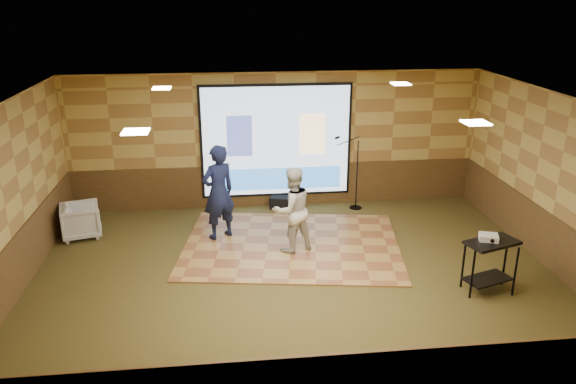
{
  "coord_description": "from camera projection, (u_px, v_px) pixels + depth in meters",
  "views": [
    {
      "loc": [
        -1.09,
        -8.45,
        4.62
      ],
      "look_at": [
        -0.05,
        0.7,
        1.3
      ],
      "focal_mm": 35.0,
      "sensor_mm": 36.0,
      "label": 1
    }
  ],
  "objects": [
    {
      "name": "player_left",
      "position": [
        218.0,
        192.0,
        10.77
      ],
      "size": [
        0.82,
        0.73,
        1.87
      ],
      "primitive_type": "imported",
      "rotation": [
        0.0,
        0.0,
        3.68
      ],
      "color": "#13193C",
      "rests_on": "dance_floor"
    },
    {
      "name": "duffel_bag",
      "position": [
        280.0,
        202.0,
        12.58
      ],
      "size": [
        0.5,
        0.4,
        0.27
      ],
      "primitive_type": "cube",
      "rotation": [
        0.0,
        0.0,
        -0.29
      ],
      "color": "black",
      "rests_on": "ground"
    },
    {
      "name": "mic_stand",
      "position": [
        354.0,
        187.0,
        12.46
      ],
      "size": [
        0.66,
        0.27,
        1.68
      ],
      "rotation": [
        0.0,
        0.0,
        0.31
      ],
      "color": "black",
      "rests_on": "ground"
    },
    {
      "name": "downlight_nw",
      "position": [
        162.0,
        88.0,
        10.02
      ],
      "size": [
        0.32,
        0.32,
        0.02
      ],
      "primitive_type": "cube",
      "color": "#FFE7BF",
      "rests_on": "room_shell"
    },
    {
      "name": "projector",
      "position": [
        489.0,
        237.0,
        8.87
      ],
      "size": [
        0.35,
        0.32,
        0.1
      ],
      "primitive_type": "cube",
      "rotation": [
        0.0,
        0.0,
        -0.34
      ],
      "color": "silver",
      "rests_on": "av_table"
    },
    {
      "name": "downlight_sw",
      "position": [
        136.0,
        132.0,
        6.94
      ],
      "size": [
        0.32,
        0.32,
        0.02
      ],
      "primitive_type": "cube",
      "color": "#FFE7BF",
      "rests_on": "room_shell"
    },
    {
      "name": "av_table",
      "position": [
        490.0,
        257.0,
        8.94
      ],
      "size": [
        0.84,
        0.44,
        0.89
      ],
      "rotation": [
        0.0,
        0.0,
        0.33
      ],
      "color": "black",
      "rests_on": "ground"
    },
    {
      "name": "room_shell",
      "position": [
        296.0,
        160.0,
        8.87
      ],
      "size": [
        9.04,
        7.04,
        3.02
      ],
      "color": "tan",
      "rests_on": "ground"
    },
    {
      "name": "player_right",
      "position": [
        292.0,
        210.0,
        10.26
      ],
      "size": [
        0.95,
        0.86,
        1.61
      ],
      "primitive_type": "imported",
      "rotation": [
        0.0,
        0.0,
        3.52
      ],
      "color": "beige",
      "rests_on": "dance_floor"
    },
    {
      "name": "dance_floor",
      "position": [
        292.0,
        245.0,
        10.77
      ],
      "size": [
        4.5,
        3.69,
        0.03
      ],
      "primitive_type": "cube",
      "rotation": [
        0.0,
        0.0,
        -0.15
      ],
      "color": "#A6793D",
      "rests_on": "ground"
    },
    {
      "name": "wainscot_back",
      "position": [
        276.0,
        185.0,
        12.67
      ],
      "size": [
        9.0,
        0.04,
        0.95
      ],
      "primitive_type": "cube",
      "color": "#462B17",
      "rests_on": "ground"
    },
    {
      "name": "downlight_ne",
      "position": [
        401.0,
        84.0,
        10.49
      ],
      "size": [
        0.32,
        0.32,
        0.02
      ],
      "primitive_type": "cube",
      "color": "#FFE7BF",
      "rests_on": "room_shell"
    },
    {
      "name": "downlight_se",
      "position": [
        476.0,
        123.0,
        7.41
      ],
      "size": [
        0.32,
        0.32,
        0.02
      ],
      "primitive_type": "cube",
      "color": "#FFE7BF",
      "rests_on": "room_shell"
    },
    {
      "name": "banquet_chair",
      "position": [
        81.0,
        221.0,
        11.07
      ],
      "size": [
        0.9,
        0.88,
        0.67
      ],
      "primitive_type": "imported",
      "rotation": [
        0.0,
        0.0,
        1.83
      ],
      "color": "gray",
      "rests_on": "ground"
    },
    {
      "name": "projector_screen",
      "position": [
        276.0,
        142.0,
        12.29
      ],
      "size": [
        3.32,
        0.06,
        2.52
      ],
      "color": "black",
      "rests_on": "room_shell"
    },
    {
      "name": "wainscot_left",
      "position": [
        17.0,
        266.0,
        8.94
      ],
      "size": [
        0.04,
        7.0,
        0.95
      ],
      "primitive_type": "cube",
      "color": "#462B17",
      "rests_on": "ground"
    },
    {
      "name": "ground",
      "position": [
        296.0,
        277.0,
        9.58
      ],
      "size": [
        9.0,
        9.0,
        0.0
      ],
      "primitive_type": "plane",
      "color": "#2F3518",
      "rests_on": "ground"
    },
    {
      "name": "wainscot_right",
      "position": [
        547.0,
        239.0,
        9.89
      ],
      "size": [
        0.04,
        7.0,
        0.95
      ],
      "primitive_type": "cube",
      "color": "#462B17",
      "rests_on": "ground"
    }
  ]
}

